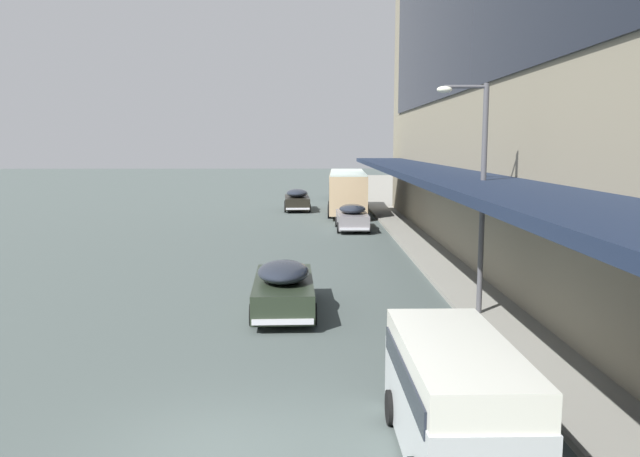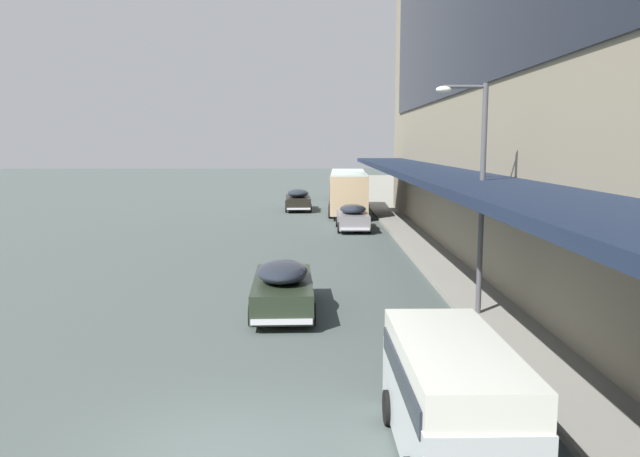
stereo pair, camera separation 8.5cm
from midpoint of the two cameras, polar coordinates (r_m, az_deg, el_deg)
ground at (r=11.23m, az=-9.59°, el=-19.70°), size 240.00×240.00×0.00m
transit_bus_kerbside_front at (r=46.42m, az=2.47°, el=3.60°), size 3.13×10.70×3.11m
sedan_second_near at (r=48.45m, az=-2.16°, el=2.63°), size 2.15×5.00×1.68m
sedan_far_back at (r=59.15m, az=1.71°, el=3.48°), size 1.89×4.52×1.47m
sedan_second_mid at (r=19.20m, az=-3.47°, el=-5.38°), size 2.03×4.87×1.61m
sedan_oncoming_front at (r=37.41m, az=2.89°, el=1.04°), size 1.91×4.66×1.58m
vw_van at (r=10.87m, az=11.91°, el=-14.34°), size 1.95×4.57×1.96m
street_lamp at (r=18.67m, az=14.06°, el=4.19°), size 1.50×0.28×6.71m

